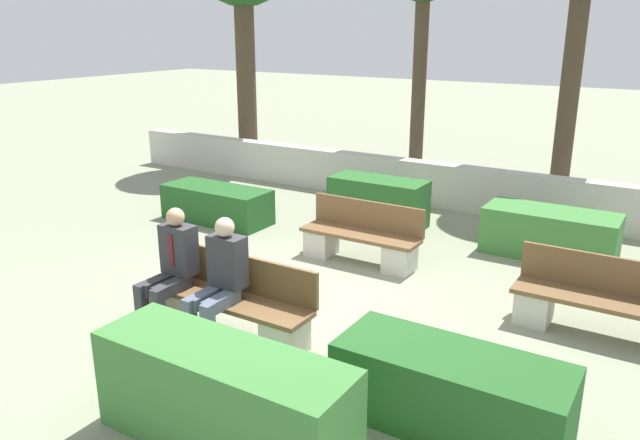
{
  "coord_description": "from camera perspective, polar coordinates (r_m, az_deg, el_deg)",
  "views": [
    {
      "loc": [
        3.64,
        -5.52,
        3.12
      ],
      "look_at": [
        -0.11,
        0.5,
        0.9
      ],
      "focal_mm": 35.0,
      "sensor_mm": 36.0,
      "label": 1
    }
  ],
  "objects": [
    {
      "name": "hedge_block_near_right",
      "position": [
        5.28,
        11.84,
        -15.05
      ],
      "size": [
        1.85,
        0.74,
        0.64
      ],
      "color": "#235623",
      "rests_on": "ground_plane"
    },
    {
      "name": "hedge_block_mid_right",
      "position": [
        9.31,
        20.27,
        -1.17
      ],
      "size": [
        1.78,
        0.77,
        0.66
      ],
      "color": "#3D7A38",
      "rests_on": "ground_plane"
    },
    {
      "name": "bench_right_side",
      "position": [
        7.17,
        24.55,
        -7.36
      ],
      "size": [
        1.84,
        0.48,
        0.82
      ],
      "rotation": [
        0.0,
        0.0,
        -0.03
      ],
      "color": "brown",
      "rests_on": "ground_plane"
    },
    {
      "name": "person_seated_woman",
      "position": [
        6.4,
        -9.13,
        -5.07
      ],
      "size": [
        0.38,
        0.63,
        1.29
      ],
      "color": "#515B70",
      "rests_on": "ground_plane"
    },
    {
      "name": "hedge_block_far_left",
      "position": [
        4.97,
        -8.8,
        -15.86
      ],
      "size": [
        2.1,
        0.66,
        0.83
      ],
      "color": "#3D7A38",
      "rests_on": "ground_plane"
    },
    {
      "name": "person_seated_man",
      "position": [
        6.83,
        -13.44,
        -3.87
      ],
      "size": [
        0.38,
        0.63,
        1.29
      ],
      "color": "#333338",
      "rests_on": "ground_plane"
    },
    {
      "name": "hedge_block_near_left",
      "position": [
        10.16,
        5.32,
        1.67
      ],
      "size": [
        1.57,
        0.65,
        0.76
      ],
      "color": "#286028",
      "rests_on": "ground_plane"
    },
    {
      "name": "bench_left_side",
      "position": [
        8.55,
        3.75,
        -1.88
      ],
      "size": [
        1.68,
        0.48,
        0.82
      ],
      "rotation": [
        0.0,
        0.0,
        0.01
      ],
      "color": "brown",
      "rests_on": "ground_plane"
    },
    {
      "name": "hedge_block_mid_left",
      "position": [
        10.46,
        -9.41,
        1.44
      ],
      "size": [
        1.85,
        0.74,
        0.58
      ],
      "color": "#235623",
      "rests_on": "ground_plane"
    },
    {
      "name": "ground_plane",
      "position": [
        7.31,
        -1.35,
        -7.88
      ],
      "size": [
        60.0,
        60.0,
        0.0
      ],
      "primitive_type": "plane",
      "color": "gray"
    },
    {
      "name": "bench_front",
      "position": [
        6.69,
        -8.6,
        -7.59
      ],
      "size": [
        2.04,
        0.48,
        0.82
      ],
      "color": "brown",
      "rests_on": "ground_plane"
    },
    {
      "name": "perimeter_wall",
      "position": [
        11.26,
        12.09,
        2.97
      ],
      "size": [
        14.77,
        0.3,
        0.79
      ],
      "color": "beige",
      "rests_on": "ground_plane"
    }
  ]
}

